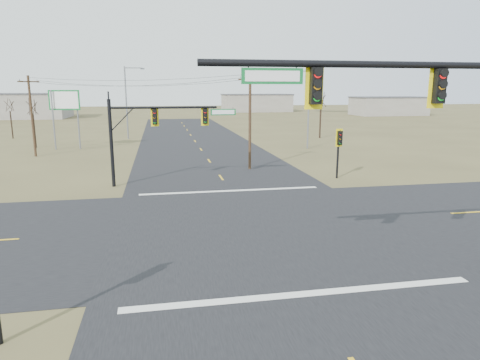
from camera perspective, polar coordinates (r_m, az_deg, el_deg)
name	(u,v)px	position (r m, az deg, el deg)	size (l,w,h in m)	color
ground	(255,225)	(21.53, 2.03, -6.08)	(320.00, 320.00, 0.00)	brown
road_ew	(255,225)	(21.53, 2.03, -6.05)	(160.00, 14.00, 0.02)	black
road_ns	(255,225)	(21.53, 2.03, -6.05)	(14.00, 160.00, 0.02)	black
stop_bar_near	(305,294)	(14.83, 8.60, -14.78)	(12.00, 0.40, 0.01)	silver
stop_bar_far	(231,191)	(28.61, -1.26, -1.44)	(12.00, 0.40, 0.01)	silver
mast_arm_near	(450,119)	(15.10, 26.23, 7.36)	(11.58, 0.41, 8.00)	black
mast_arm_far	(159,123)	(30.49, -10.72, 7.49)	(8.82, 0.40, 6.04)	black
pedestal_signal_ne	(339,142)	(33.06, 13.10, 5.01)	(0.61, 0.51, 3.82)	black
utility_pole_near	(250,119)	(36.02, 1.33, 8.13)	(1.88, 0.85, 8.08)	#452F1D
utility_pole_far	(32,114)	(47.88, -26.02, 7.86)	(1.90, 0.74, 8.02)	#452F1D
highway_sign	(65,108)	(52.20, -22.33, 8.87)	(3.45, 0.89, 6.61)	gray
streetlight_a	(307,105)	(49.48, 8.93, 9.88)	(2.48, 0.33, 8.85)	gray
streetlight_c	(128,99)	(60.59, -14.74, 10.44)	(2.71, 0.40, 9.68)	gray
bare_tree_a	(32,106)	(55.06, -25.98, 8.83)	(2.97, 2.97, 6.04)	black
bare_tree_b	(9,105)	(67.09, -28.40, 8.83)	(2.42, 2.42, 5.78)	black
bare_tree_c	(321,99)	(60.85, 10.77, 10.58)	(3.58, 3.58, 6.87)	black
warehouse_left	(5,106)	(115.61, -28.87, 8.59)	(28.00, 14.00, 5.50)	gray
warehouse_mid	(256,103)	(133.34, 2.18, 10.20)	(20.00, 12.00, 5.00)	gray
warehouse_right	(388,106)	(120.75, 19.15, 9.25)	(18.00, 10.00, 4.50)	gray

